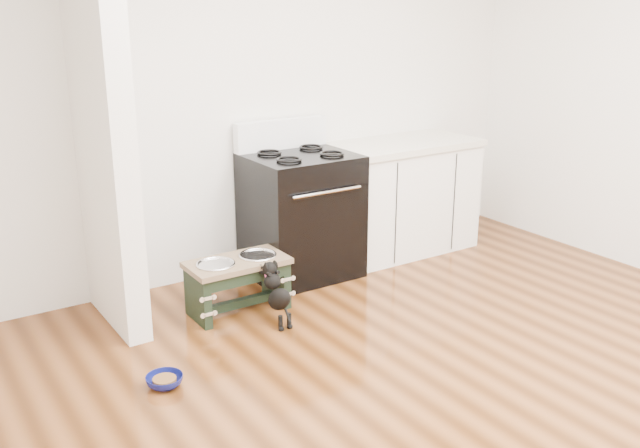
# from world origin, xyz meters

# --- Properties ---
(ground) EXTENTS (5.00, 5.00, 0.00)m
(ground) POSITION_xyz_m (0.00, 0.00, 0.00)
(ground) COLOR #42210B
(ground) RESTS_ON ground
(room_shell) EXTENTS (5.00, 5.00, 5.00)m
(room_shell) POSITION_xyz_m (0.00, 0.00, 1.62)
(room_shell) COLOR silver
(room_shell) RESTS_ON ground
(partition_wall) EXTENTS (0.15, 0.80, 2.70)m
(partition_wall) POSITION_xyz_m (-1.18, 2.10, 1.35)
(partition_wall) COLOR silver
(partition_wall) RESTS_ON ground
(oven_range) EXTENTS (0.76, 0.69, 1.14)m
(oven_range) POSITION_xyz_m (0.25, 2.16, 0.48)
(oven_range) COLOR black
(oven_range) RESTS_ON ground
(cabinet_run) EXTENTS (1.24, 0.64, 0.91)m
(cabinet_run) POSITION_xyz_m (1.23, 2.18, 0.45)
(cabinet_run) COLOR white
(cabinet_run) RESTS_ON ground
(dog_feeder) EXTENTS (0.66, 0.35, 0.38)m
(dog_feeder) POSITION_xyz_m (-0.46, 1.80, 0.26)
(dog_feeder) COLOR black
(dog_feeder) RESTS_ON ground
(puppy) EXTENTS (0.12, 0.34, 0.40)m
(puppy) POSITION_xyz_m (-0.34, 1.50, 0.22)
(puppy) COLOR black
(puppy) RESTS_ON ground
(floor_bowl) EXTENTS (0.21, 0.21, 0.06)m
(floor_bowl) POSITION_xyz_m (-1.24, 1.15, 0.03)
(floor_bowl) COLOR #0C1158
(floor_bowl) RESTS_ON ground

